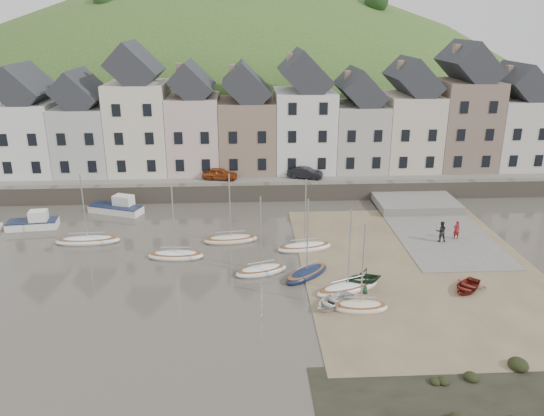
{
  "coord_description": "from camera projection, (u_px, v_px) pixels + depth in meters",
  "views": [
    {
      "loc": [
        -2.23,
        -36.79,
        18.23
      ],
      "look_at": [
        0.0,
        6.0,
        3.0
      ],
      "focal_mm": 35.54,
      "sensor_mm": 36.0,
      "label": 1
    }
  ],
  "objects": [
    {
      "name": "sailboat_3",
      "position": [
        261.0,
        270.0,
        40.45
      ],
      "size": [
        4.29,
        2.69,
        6.32
      ],
      "color": "white",
      "rests_on": "ground"
    },
    {
      "name": "motorboat_2",
      "position": [
        118.0,
        207.0,
        52.94
      ],
      "size": [
        5.59,
        3.49,
        1.7
      ],
      "color": "white",
      "rests_on": "ground"
    },
    {
      "name": "person_dark",
      "position": [
        441.0,
        231.0,
        45.76
      ],
      "size": [
        0.96,
        0.79,
        1.82
      ],
      "primitive_type": "imported",
      "rotation": [
        0.0,
        0.0,
        3.02
      ],
      "color": "#232228",
      "rests_on": "slipway"
    },
    {
      "name": "motorboat_0",
      "position": [
        34.0,
        222.0,
        49.05
      ],
      "size": [
        4.59,
        2.24,
        1.7
      ],
      "color": "white",
      "rests_on": "ground"
    },
    {
      "name": "car_right",
      "position": [
        305.0,
        173.0,
        58.64
      ],
      "size": [
        4.07,
        2.48,
        1.27
      ],
      "primitive_type": "imported",
      "rotation": [
        0.0,
        0.0,
        1.25
      ],
      "color": "black",
      "rests_on": "quay_street"
    },
    {
      "name": "sailboat_7",
      "position": [
        360.0,
        306.0,
        35.39
      ],
      "size": [
        3.73,
        1.71,
        6.32
      ],
      "color": "beige",
      "rests_on": "ground"
    },
    {
      "name": "rowboat_red",
      "position": [
        467.0,
        286.0,
        37.83
      ],
      "size": [
        3.52,
        3.57,
        0.61
      ],
      "primitive_type": "imported",
      "rotation": [
        0.0,
        0.0,
        -0.74
      ],
      "color": "maroon",
      "rests_on": "beach"
    },
    {
      "name": "beach",
      "position": [
        419.0,
        268.0,
        41.36
      ],
      "size": [
        18.0,
        26.0,
        0.06
      ],
      "primitive_type": "cube",
      "color": "brown",
      "rests_on": "ground"
    },
    {
      "name": "sailboat_5",
      "position": [
        307.0,
        273.0,
        39.97
      ],
      "size": [
        4.18,
        4.01,
        6.32
      ],
      "color": "#121C39",
      "rests_on": "ground"
    },
    {
      "name": "quay_land",
      "position": [
        262.0,
        158.0,
        70.69
      ],
      "size": [
        90.0,
        30.0,
        1.5
      ],
      "primitive_type": "cube",
      "color": "#355522",
      "rests_on": "ground"
    },
    {
      "name": "rowboat_white",
      "position": [
        333.0,
        301.0,
        35.79
      ],
      "size": [
        3.95,
        3.87,
        0.67
      ],
      "primitive_type": "imported",
      "rotation": [
        0.0,
        0.0,
        -0.85
      ],
      "color": "silver",
      "rests_on": "beach"
    },
    {
      "name": "townhouse_terrace",
      "position": [
        279.0,
        119.0,
        61.05
      ],
      "size": [
        61.05,
        8.0,
        13.93
      ],
      "color": "white",
      "rests_on": "quay_land"
    },
    {
      "name": "slipway",
      "position": [
        435.0,
        228.0,
        49.07
      ],
      "size": [
        8.0,
        18.0,
        0.12
      ],
      "primitive_type": "cube",
      "color": "slate",
      "rests_on": "ground"
    },
    {
      "name": "sailboat_1",
      "position": [
        176.0,
        255.0,
        43.03
      ],
      "size": [
        4.53,
        1.71,
        6.32
      ],
      "color": "white",
      "rests_on": "ground"
    },
    {
      "name": "person_red",
      "position": [
        456.0,
        230.0,
        46.33
      ],
      "size": [
        0.63,
        0.44,
        1.64
      ],
      "primitive_type": "imported",
      "rotation": [
        0.0,
        0.0,
        3.22
      ],
      "color": "maroon",
      "rests_on": "slipway"
    },
    {
      "name": "rowboat_green",
      "position": [
        363.0,
        277.0,
        38.21
      ],
      "size": [
        3.09,
        2.79,
        1.43
      ],
      "primitive_type": "imported",
      "rotation": [
        0.0,
        0.0,
        -1.39
      ],
      "color": "black",
      "rests_on": "beach"
    },
    {
      "name": "ground",
      "position": [
        276.0,
        272.0,
        40.83
      ],
      "size": [
        160.0,
        160.0,
        0.0
      ],
      "primitive_type": "plane",
      "color": "#4D463D",
      "rests_on": "ground"
    },
    {
      "name": "shore_rocks",
      "position": [
        467.0,
        398.0,
        27.11
      ],
      "size": [
        14.0,
        6.01,
        0.7
      ],
      "color": "black",
      "rests_on": "ground"
    },
    {
      "name": "sailboat_4",
      "position": [
        305.0,
        247.0,
        44.59
      ],
      "size": [
        4.79,
        2.34,
        6.32
      ],
      "color": "white",
      "rests_on": "ground"
    },
    {
      "name": "sailboat_0",
      "position": [
        88.0,
        240.0,
        45.91
      ],
      "size": [
        5.49,
        1.78,
        6.32
      ],
      "color": "white",
      "rests_on": "ground"
    },
    {
      "name": "sailboat_2",
      "position": [
        231.0,
        239.0,
        46.14
      ],
      "size": [
        4.75,
        2.04,
        6.32
      ],
      "color": "beige",
      "rests_on": "ground"
    },
    {
      "name": "hillside",
      "position": [
        231.0,
        217.0,
        103.07
      ],
      "size": [
        134.4,
        84.0,
        84.0
      ],
      "color": "#355522",
      "rests_on": "ground"
    },
    {
      "name": "sailboat_6",
      "position": [
        347.0,
        288.0,
        37.87
      ],
      "size": [
        5.13,
        3.26,
        6.32
      ],
      "color": "white",
      "rests_on": "ground"
    },
    {
      "name": "quay_street",
      "position": [
        265.0,
        177.0,
        59.6
      ],
      "size": [
        70.0,
        7.0,
        0.1
      ],
      "primitive_type": "cube",
      "color": "slate",
      "rests_on": "quay_land"
    },
    {
      "name": "seawall",
      "position": [
        267.0,
        192.0,
        56.53
      ],
      "size": [
        70.0,
        1.2,
        1.8
      ],
      "primitive_type": "cube",
      "color": "slate",
      "rests_on": "ground"
    },
    {
      "name": "car_left",
      "position": [
        220.0,
        174.0,
        58.19
      ],
      "size": [
        4.0,
        2.26,
        1.28
      ],
      "primitive_type": "imported",
      "rotation": [
        0.0,
        0.0,
        1.36
      ],
      "color": "#933B15",
      "rests_on": "quay_street"
    }
  ]
}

